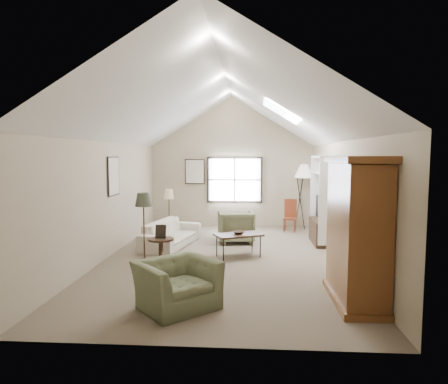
# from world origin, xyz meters

# --- Properties ---
(room_shell) EXTENTS (5.01, 8.01, 4.00)m
(room_shell) POSITION_xyz_m (0.00, 0.00, 3.21)
(room_shell) COLOR #706250
(room_shell) RESTS_ON ground
(window) EXTENTS (1.72, 0.08, 1.42)m
(window) POSITION_xyz_m (0.10, 3.96, 1.45)
(window) COLOR black
(window) RESTS_ON room_shell
(skylight) EXTENTS (0.80, 1.20, 0.52)m
(skylight) POSITION_xyz_m (1.30, 0.90, 3.22)
(skylight) COLOR white
(skylight) RESTS_ON room_shell
(wall_art) EXTENTS (1.97, 3.71, 0.88)m
(wall_art) POSITION_xyz_m (-1.88, 1.94, 1.73)
(wall_art) COLOR black
(wall_art) RESTS_ON room_shell
(armoire) EXTENTS (0.60, 1.50, 2.20)m
(armoire) POSITION_xyz_m (2.18, -2.40, 1.10)
(armoire) COLOR brown
(armoire) RESTS_ON ground
(tv_alcove) EXTENTS (0.32, 1.30, 2.10)m
(tv_alcove) POSITION_xyz_m (2.34, 1.60, 1.15)
(tv_alcove) COLOR white
(tv_alcove) RESTS_ON ground
(media_console) EXTENTS (0.34, 1.18, 0.60)m
(media_console) POSITION_xyz_m (2.32, 1.60, 0.30)
(media_console) COLOR #382316
(media_console) RESTS_ON ground
(tv_panel) EXTENTS (0.05, 0.90, 0.55)m
(tv_panel) POSITION_xyz_m (2.32, 1.60, 0.92)
(tv_panel) COLOR black
(tv_panel) RESTS_ON media_console
(sofa) EXTENTS (1.24, 2.23, 0.61)m
(sofa) POSITION_xyz_m (-1.33, 1.10, 0.31)
(sofa) COLOR beige
(sofa) RESTS_ON ground
(armchair_near) EXTENTS (1.42, 1.41, 0.69)m
(armchair_near) POSITION_xyz_m (-0.48, -2.82, 0.35)
(armchair_near) COLOR #5C6647
(armchair_near) RESTS_ON ground
(armchair_far) EXTENTS (0.99, 1.01, 0.81)m
(armchair_far) POSITION_xyz_m (0.22, 1.61, 0.41)
(armchair_far) COLOR #686F4E
(armchair_far) RESTS_ON ground
(coffee_table) EXTENTS (1.14, 0.92, 0.51)m
(coffee_table) POSITION_xyz_m (0.33, 0.14, 0.26)
(coffee_table) COLOR #392517
(coffee_table) RESTS_ON ground
(bowl) EXTENTS (0.32, 0.32, 0.06)m
(bowl) POSITION_xyz_m (0.33, 0.14, 0.54)
(bowl) COLOR #392317
(bowl) RESTS_ON coffee_table
(side_table) EXTENTS (0.62, 0.62, 0.53)m
(side_table) POSITION_xyz_m (-1.23, -0.50, 0.26)
(side_table) COLOR #332215
(side_table) RESTS_ON ground
(side_chair) EXTENTS (0.43, 0.43, 0.93)m
(side_chair) POSITION_xyz_m (1.74, 3.13, 0.47)
(side_chair) COLOR brown
(side_chair) RESTS_ON ground
(tripod_lamp) EXTENTS (0.68, 0.68, 1.97)m
(tripod_lamp) POSITION_xyz_m (2.20, 3.70, 0.99)
(tripod_lamp) COLOR white
(tripod_lamp) RESTS_ON ground
(dark_lamp) EXTENTS (0.42, 0.42, 1.47)m
(dark_lamp) POSITION_xyz_m (-1.63, -0.30, 0.73)
(dark_lamp) COLOR #292C1F
(dark_lamp) RESTS_ON ground
(tan_lamp) EXTENTS (0.31, 0.31, 1.32)m
(tan_lamp) POSITION_xyz_m (-1.63, 2.30, 0.66)
(tan_lamp) COLOR tan
(tan_lamp) RESTS_ON ground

